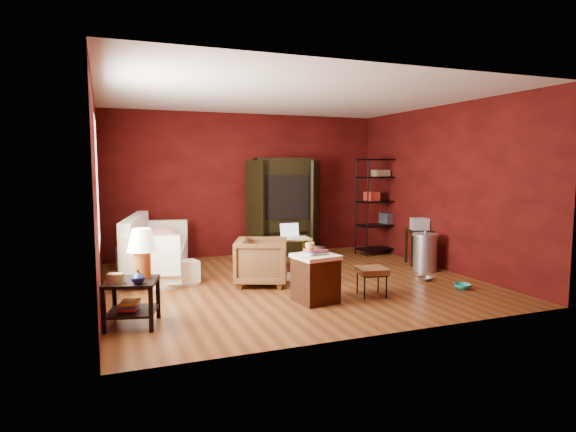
{
  "coord_description": "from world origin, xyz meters",
  "views": [
    {
      "loc": [
        -2.67,
        -6.74,
        1.78
      ],
      "look_at": [
        0.0,
        0.2,
        1.0
      ],
      "focal_mm": 30.0,
      "sensor_mm": 36.0,
      "label": 1
    }
  ],
  "objects_px": {
    "armchair": "(262,259)",
    "tv_armoire": "(283,204)",
    "side_table": "(137,268)",
    "wire_shelving": "(381,202)",
    "sofa": "(155,254)",
    "hamper": "(315,277)",
    "laptop_desk": "(292,241)"
  },
  "relations": [
    {
      "from": "armchair",
      "to": "tv_armoire",
      "type": "bearing_deg",
      "value": -5.78
    },
    {
      "from": "side_table",
      "to": "wire_shelving",
      "type": "height_order",
      "value": "wire_shelving"
    },
    {
      "from": "sofa",
      "to": "hamper",
      "type": "height_order",
      "value": "sofa"
    },
    {
      "from": "tv_armoire",
      "to": "wire_shelving",
      "type": "bearing_deg",
      "value": -13.67
    },
    {
      "from": "armchair",
      "to": "tv_armoire",
      "type": "distance_m",
      "value": 2.61
    },
    {
      "from": "tv_armoire",
      "to": "wire_shelving",
      "type": "height_order",
      "value": "tv_armoire"
    },
    {
      "from": "hamper",
      "to": "wire_shelving",
      "type": "relative_size",
      "value": 0.38
    },
    {
      "from": "laptop_desk",
      "to": "armchair",
      "type": "bearing_deg",
      "value": -126.35
    },
    {
      "from": "side_table",
      "to": "wire_shelving",
      "type": "bearing_deg",
      "value": 29.92
    },
    {
      "from": "sofa",
      "to": "hamper",
      "type": "relative_size",
      "value": 2.6
    },
    {
      "from": "armchair",
      "to": "side_table",
      "type": "xyz_separation_m",
      "value": [
        -1.86,
        -1.23,
        0.26
      ]
    },
    {
      "from": "sofa",
      "to": "side_table",
      "type": "height_order",
      "value": "side_table"
    },
    {
      "from": "sofa",
      "to": "side_table",
      "type": "xyz_separation_m",
      "value": [
        -0.41,
        -2.34,
        0.28
      ]
    },
    {
      "from": "sofa",
      "to": "side_table",
      "type": "bearing_deg",
      "value": 156.06
    },
    {
      "from": "sofa",
      "to": "wire_shelving",
      "type": "height_order",
      "value": "wire_shelving"
    },
    {
      "from": "laptop_desk",
      "to": "sofa",
      "type": "bearing_deg",
      "value": -178.46
    },
    {
      "from": "sofa",
      "to": "wire_shelving",
      "type": "distance_m",
      "value": 4.55
    },
    {
      "from": "wire_shelving",
      "to": "armchair",
      "type": "bearing_deg",
      "value": -158.26
    },
    {
      "from": "wire_shelving",
      "to": "side_table",
      "type": "bearing_deg",
      "value": -155.94
    },
    {
      "from": "armchair",
      "to": "wire_shelving",
      "type": "xyz_separation_m",
      "value": [
        3.03,
        1.58,
        0.67
      ]
    },
    {
      "from": "side_table",
      "to": "wire_shelving",
      "type": "relative_size",
      "value": 0.56
    },
    {
      "from": "armchair",
      "to": "wire_shelving",
      "type": "bearing_deg",
      "value": -40.68
    },
    {
      "from": "side_table",
      "to": "hamper",
      "type": "height_order",
      "value": "side_table"
    },
    {
      "from": "tv_armoire",
      "to": "wire_shelving",
      "type": "distance_m",
      "value": 1.98
    },
    {
      "from": "sofa",
      "to": "armchair",
      "type": "bearing_deg",
      "value": -141.48
    },
    {
      "from": "sofa",
      "to": "tv_armoire",
      "type": "relative_size",
      "value": 0.97
    },
    {
      "from": "armchair",
      "to": "hamper",
      "type": "distance_m",
      "value": 1.19
    },
    {
      "from": "side_table",
      "to": "hamper",
      "type": "xyz_separation_m",
      "value": [
        2.23,
        0.1,
        -0.32
      ]
    },
    {
      "from": "side_table",
      "to": "tv_armoire",
      "type": "xyz_separation_m",
      "value": [
        3.03,
        3.48,
        0.36
      ]
    },
    {
      "from": "laptop_desk",
      "to": "tv_armoire",
      "type": "height_order",
      "value": "tv_armoire"
    },
    {
      "from": "armchair",
      "to": "sofa",
      "type": "bearing_deg",
      "value": 74.13
    },
    {
      "from": "laptop_desk",
      "to": "tv_armoire",
      "type": "bearing_deg",
      "value": 81.83
    }
  ]
}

